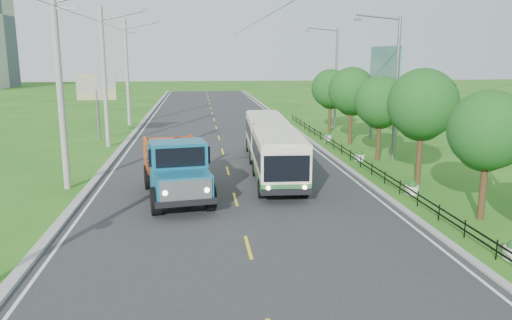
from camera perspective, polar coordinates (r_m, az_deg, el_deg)
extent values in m
plane|color=#225F16|center=(17.74, -0.89, -9.98)|extent=(240.00, 240.00, 0.00)
cube|color=#28282B|center=(37.01, -4.00, 1.54)|extent=(14.00, 120.00, 0.02)
cube|color=#9E9E99|center=(37.38, -15.10, 1.36)|extent=(0.40, 120.00, 0.15)
cube|color=#9E9E99|center=(38.00, 6.84, 1.82)|extent=(0.30, 120.00, 0.10)
cube|color=silver|center=(37.31, -14.26, 1.31)|extent=(0.12, 120.00, 0.00)
cube|color=silver|center=(37.89, 6.10, 1.76)|extent=(0.12, 120.00, 0.00)
cube|color=yellow|center=(17.73, -0.89, -9.91)|extent=(0.12, 2.20, 0.00)
cube|color=black|center=(32.49, 10.75, 0.44)|extent=(0.04, 40.00, 0.60)
cylinder|color=gray|center=(26.30, -21.50, 7.54)|extent=(0.32, 0.32, 10.00)
cube|color=slate|center=(26.22, -21.05, 15.90)|extent=(1.20, 0.10, 0.10)
cylinder|color=gray|center=(38.01, -16.94, 8.91)|extent=(0.32, 0.32, 10.00)
cube|color=slate|center=(37.96, -16.53, 14.68)|extent=(1.20, 0.10, 0.10)
cube|color=slate|center=(37.71, -12.57, 16.58)|extent=(0.50, 0.18, 0.12)
cylinder|color=gray|center=(49.86, -14.52, 9.61)|extent=(0.32, 0.32, 10.00)
cube|color=slate|center=(49.82, -14.17, 14.00)|extent=(1.20, 0.10, 0.10)
cube|color=slate|center=(49.63, -11.15, 15.42)|extent=(0.50, 0.18, 0.12)
cylinder|color=#382314|center=(22.25, 24.55, -2.53)|extent=(0.28, 0.28, 2.97)
sphere|color=#164F18|center=(21.84, 25.04, 3.14)|extent=(3.18, 3.18, 3.18)
sphere|color=#164F18|center=(22.46, 24.68, 1.74)|extent=(2.33, 2.33, 2.33)
cylinder|color=#382314|center=(27.38, 18.18, 0.89)|extent=(0.28, 0.28, 3.36)
sphere|color=#164F18|center=(27.04, 18.52, 6.14)|extent=(3.60, 3.60, 3.60)
sphere|color=#164F18|center=(27.65, 18.36, 4.76)|extent=(2.64, 2.64, 2.64)
cylinder|color=#382314|center=(32.86, 13.83, 2.58)|extent=(0.28, 0.28, 3.02)
sphere|color=#164F18|center=(32.59, 14.02, 6.52)|extent=(3.24, 3.24, 3.24)
sphere|color=#164F18|center=(33.19, 13.99, 5.49)|extent=(2.38, 2.38, 2.38)
cylinder|color=#382314|center=(38.46, 10.75, 4.19)|extent=(0.28, 0.28, 3.25)
sphere|color=#164F18|center=(38.23, 10.89, 7.81)|extent=(3.48, 3.48, 3.48)
sphere|color=#164F18|center=(38.81, 10.91, 6.83)|extent=(2.55, 2.55, 2.55)
cylinder|color=#382314|center=(44.19, 8.44, 5.12)|extent=(0.28, 0.28, 3.08)
sphere|color=#164F18|center=(43.99, 8.53, 8.11)|extent=(3.30, 3.30, 3.30)
sphere|color=#164F18|center=(44.57, 8.59, 7.30)|extent=(2.42, 2.42, 2.42)
cylinder|color=slate|center=(32.90, 15.73, 7.74)|extent=(0.20, 0.20, 9.00)
cylinder|color=slate|center=(32.41, 13.80, 15.58)|extent=(2.80, 0.10, 0.34)
cube|color=slate|center=(31.98, 11.52, 15.46)|extent=(0.45, 0.16, 0.12)
cylinder|color=slate|center=(46.14, 9.12, 9.07)|extent=(0.20, 0.20, 9.00)
cylinder|color=slate|center=(45.80, 7.56, 14.60)|extent=(2.80, 0.10, 0.34)
cube|color=slate|center=(45.50, 5.91, 14.47)|extent=(0.45, 0.16, 0.12)
cylinder|color=silver|center=(25.43, 17.37, -3.28)|extent=(0.64, 0.64, 0.40)
sphere|color=#164F18|center=(25.37, 17.40, -2.74)|extent=(0.44, 0.44, 0.44)
cylinder|color=silver|center=(32.69, 11.74, 0.29)|extent=(0.64, 0.64, 0.40)
sphere|color=#164F18|center=(32.65, 11.76, 0.72)|extent=(0.44, 0.44, 0.44)
cylinder|color=silver|center=(40.24, 8.19, 2.55)|extent=(0.64, 0.64, 0.40)
sphere|color=#164F18|center=(40.20, 8.20, 2.90)|extent=(0.44, 0.44, 0.44)
cylinder|color=slate|center=(41.40, -17.61, 4.89)|extent=(0.20, 0.20, 4.00)
cube|color=yellow|center=(41.22, -17.80, 7.93)|extent=(3.00, 0.15, 2.00)
cylinder|color=slate|center=(36.87, 15.68, 5.01)|extent=(0.24, 0.24, 5.00)
cylinder|color=slate|center=(41.51, 13.08, 5.85)|extent=(0.24, 0.24, 5.00)
cube|color=#144C47|center=(38.97, 14.55, 10.28)|extent=(0.20, 6.00, 3.00)
cube|color=#296735|center=(25.61, 2.53, -1.43)|extent=(2.61, 6.93, 0.50)
cube|color=beige|center=(25.37, 2.56, 1.05)|extent=(2.61, 6.93, 1.76)
cube|color=black|center=(25.37, 2.56, 1.07)|extent=(2.62, 6.39, 0.86)
cube|color=#296735|center=(32.92, 1.10, 1.55)|extent=(2.59, 6.47, 0.50)
cube|color=beige|center=(32.74, 1.11, 3.49)|extent=(2.59, 6.47, 1.76)
cube|color=black|center=(32.74, 1.11, 3.51)|extent=(2.60, 5.93, 0.86)
cube|color=#4C4C4C|center=(29.20, 1.72, 1.98)|extent=(2.18, 1.01, 2.17)
cube|color=black|center=(22.07, 3.53, -0.99)|extent=(2.05, 0.16, 1.18)
cylinder|color=black|center=(23.51, 0.61, -3.26)|extent=(0.34, 0.96, 0.95)
cylinder|color=black|center=(23.75, 5.57, -3.16)|extent=(0.34, 0.96, 0.95)
cylinder|color=black|center=(27.83, -0.10, -0.88)|extent=(0.34, 0.96, 0.95)
cylinder|color=black|center=(28.03, 4.10, -0.82)|extent=(0.34, 0.96, 0.95)
cylinder|color=black|center=(30.85, -0.47, 0.38)|extent=(0.34, 0.96, 0.95)
cylinder|color=black|center=(31.03, 3.32, 0.43)|extent=(0.34, 0.96, 0.95)
cylinder|color=black|center=(34.96, -0.87, 1.73)|extent=(0.34, 0.96, 0.95)
cylinder|color=black|center=(35.12, 2.48, 1.77)|extent=(0.34, 0.96, 0.95)
cube|color=#155D80|center=(21.17, -8.29, -3.01)|extent=(2.53, 1.89, 1.10)
cube|color=#155D80|center=(22.63, -8.89, -0.63)|extent=(2.68, 2.13, 2.21)
cube|color=black|center=(22.52, -8.94, 0.74)|extent=(2.86, 1.84, 0.77)
cube|color=black|center=(23.73, -9.08, -2.66)|extent=(2.14, 6.71, 0.28)
cube|color=#C44812|center=(25.31, -9.66, 0.79)|extent=(3.03, 3.67, 1.43)
cylinder|color=black|center=(21.43, -11.40, -4.62)|extent=(0.57, 1.26, 1.21)
cylinder|color=black|center=(21.71, -5.29, -4.22)|extent=(0.57, 1.26, 1.21)
cylinder|color=black|center=(25.69, -12.19, -1.92)|extent=(0.57, 1.26, 1.21)
cylinder|color=black|center=(25.92, -7.08, -1.62)|extent=(0.57, 1.26, 1.21)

